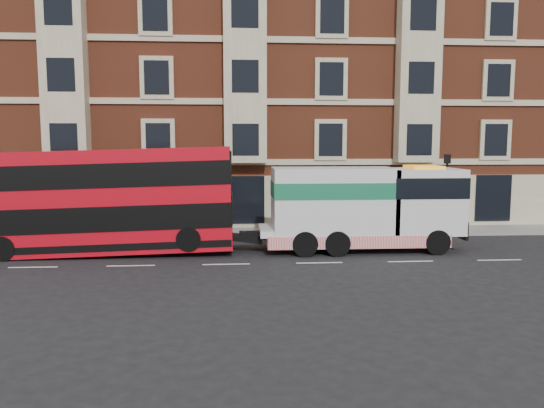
# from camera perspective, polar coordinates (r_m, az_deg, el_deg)

# --- Properties ---
(ground) EXTENTS (120.00, 120.00, 0.00)m
(ground) POSITION_cam_1_polar(r_m,az_deg,el_deg) (22.74, -4.95, -6.48)
(ground) COLOR black
(ground) RESTS_ON ground
(sidewalk) EXTENTS (90.00, 3.00, 0.15)m
(sidewalk) POSITION_cam_1_polar(r_m,az_deg,el_deg) (30.08, -4.69, -3.10)
(sidewalk) COLOR slate
(sidewalk) RESTS_ON ground
(victorian_terrace) EXTENTS (45.00, 12.00, 20.40)m
(victorian_terrace) POSITION_cam_1_polar(r_m,az_deg,el_deg) (37.46, -3.89, 14.17)
(victorian_terrace) COLOR brown
(victorian_terrace) RESTS_ON ground
(lamp_post_west) EXTENTS (0.35, 0.15, 4.35)m
(lamp_post_west) POSITION_cam_1_polar(r_m,az_deg,el_deg) (29.17, -16.65, 1.50)
(lamp_post_west) COLOR black
(lamp_post_west) RESTS_ON sidewalk
(lamp_post_east) EXTENTS (0.35, 0.15, 4.35)m
(lamp_post_east) POSITION_cam_1_polar(r_m,az_deg,el_deg) (30.71, 18.24, 1.69)
(lamp_post_east) COLOR black
(lamp_post_east) RESTS_ON sidewalk
(double_decker_bus) EXTENTS (11.90, 2.73, 4.82)m
(double_decker_bus) POSITION_cam_1_polar(r_m,az_deg,el_deg) (25.55, -17.82, 0.48)
(double_decker_bus) COLOR red
(double_decker_bus) RESTS_ON ground
(tow_truck) EXTENTS (9.53, 2.82, 3.97)m
(tow_truck) POSITION_cam_1_polar(r_m,az_deg,el_deg) (25.53, 9.51, -0.30)
(tow_truck) COLOR silver
(tow_truck) RESTS_ON ground
(pedestrian) EXTENTS (0.64, 0.48, 1.59)m
(pedestrian) POSITION_cam_1_polar(r_m,az_deg,el_deg) (30.84, -25.32, -1.85)
(pedestrian) COLOR #1B1831
(pedestrian) RESTS_ON sidewalk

